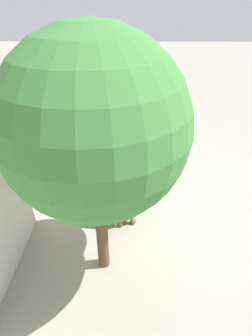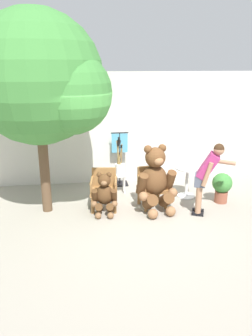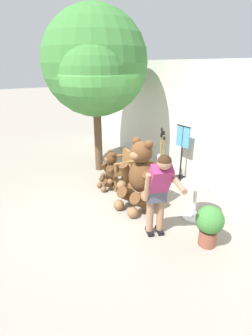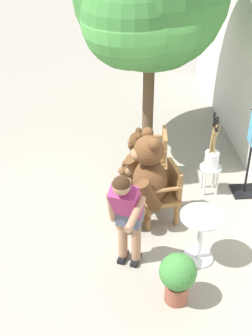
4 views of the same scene
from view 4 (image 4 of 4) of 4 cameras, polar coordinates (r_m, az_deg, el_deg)
name	(u,v)px [view 4 (image 4 of 4)]	position (r m, az deg, el deg)	size (l,w,h in m)	color
ground_plane	(113,198)	(7.36, -1.56, -3.68)	(60.00, 60.00, 0.00)	gray
wooden_chair_left	(154,154)	(7.59, 3.38, 1.68)	(0.61, 0.58, 0.86)	olive
wooden_chair_right	(162,191)	(6.73, 4.46, -2.83)	(0.64, 0.61, 0.86)	olive
teddy_bear_large	(145,179)	(6.55, 2.36, -1.40)	(0.88, 0.87, 1.42)	brown
teddy_bear_small	(136,156)	(7.58, 1.19, 1.51)	(0.55, 0.53, 0.90)	#4C3019
person_visitor	(127,211)	(5.62, 0.09, -5.26)	(0.86, 0.49, 1.52)	black
white_stool	(210,172)	(7.43, 10.22, -0.54)	(0.34, 0.34, 0.46)	white
brush_bucket	(212,155)	(7.27, 10.45, 1.54)	(0.22, 0.22, 0.92)	white
round_side_table	(201,232)	(6.10, 9.08, -7.75)	(0.56, 0.56, 0.72)	silver
potted_plant	(178,276)	(5.57, 6.31, -12.93)	(0.44, 0.44, 0.68)	brown
clothing_display_stand	(250,153)	(7.35, 14.92, 1.75)	(0.44, 0.40, 1.36)	black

